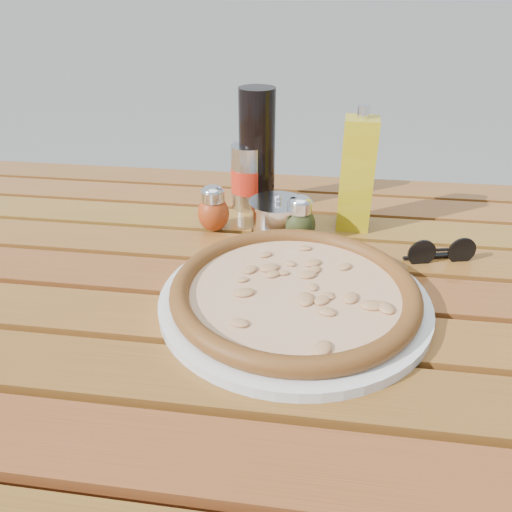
# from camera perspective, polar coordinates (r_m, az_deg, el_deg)

# --- Properties ---
(table) EXTENTS (1.40, 0.90, 0.75)m
(table) POSITION_cam_1_polar(r_m,az_deg,el_deg) (0.77, -0.21, -7.63)
(table) COLOR #38200C
(table) RESTS_ON ground
(plate) EXTENTS (0.48, 0.48, 0.01)m
(plate) POSITION_cam_1_polar(r_m,az_deg,el_deg) (0.67, 4.36, -5.03)
(plate) COLOR silver
(plate) RESTS_ON table
(pizza) EXTENTS (0.43, 0.43, 0.03)m
(pizza) POSITION_cam_1_polar(r_m,az_deg,el_deg) (0.66, 4.41, -3.91)
(pizza) COLOR beige
(pizza) RESTS_ON plate
(pepper_shaker) EXTENTS (0.06, 0.06, 0.08)m
(pepper_shaker) POSITION_cam_1_polar(r_m,az_deg,el_deg) (0.86, -4.91, 5.37)
(pepper_shaker) COLOR #A63913
(pepper_shaker) RESTS_ON table
(oregano_shaker) EXTENTS (0.07, 0.07, 0.08)m
(oregano_shaker) POSITION_cam_1_polar(r_m,az_deg,el_deg) (0.82, 4.97, 4.10)
(oregano_shaker) COLOR #343A17
(oregano_shaker) RESTS_ON table
(dark_bottle) EXTENTS (0.08, 0.08, 0.22)m
(dark_bottle) POSITION_cam_1_polar(r_m,az_deg,el_deg) (0.93, 0.12, 12.03)
(dark_bottle) COLOR black
(dark_bottle) RESTS_ON table
(soda_can) EXTENTS (0.09, 0.09, 0.12)m
(soda_can) POSITION_cam_1_polar(r_m,az_deg,el_deg) (0.94, -0.82, 8.97)
(soda_can) COLOR #B8B8BD
(soda_can) RESTS_ON table
(olive_oil_cruet) EXTENTS (0.06, 0.06, 0.21)m
(olive_oil_cruet) POSITION_cam_1_polar(r_m,az_deg,el_deg) (0.87, 11.47, 9.19)
(olive_oil_cruet) COLOR #AE9A12
(olive_oil_cruet) RESTS_ON table
(parmesan_tin) EXTENTS (0.11, 0.11, 0.07)m
(parmesan_tin) POSITION_cam_1_polar(r_m,az_deg,el_deg) (0.85, 2.43, 4.48)
(parmesan_tin) COLOR silver
(parmesan_tin) RESTS_ON table
(sunglasses) EXTENTS (0.11, 0.05, 0.04)m
(sunglasses) POSITION_cam_1_polar(r_m,az_deg,el_deg) (0.82, 20.37, 0.37)
(sunglasses) COLOR black
(sunglasses) RESTS_ON table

